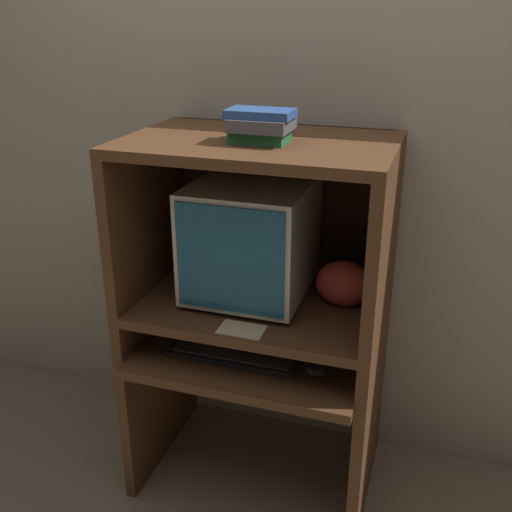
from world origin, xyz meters
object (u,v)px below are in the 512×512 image
keyboard (234,354)px  book_stack (261,125)px  mouse (316,371)px  crt_monitor (251,238)px  snack_bag (344,283)px

keyboard → book_stack: book_stack is taller
mouse → crt_monitor: bearing=146.0°
crt_monitor → snack_bag: (0.34, 0.02, -0.14)m
book_stack → keyboard: bearing=-128.3°
keyboard → mouse: bearing=-3.5°
snack_bag → crt_monitor: bearing=-177.3°
crt_monitor → book_stack: (0.06, -0.10, 0.43)m
mouse → book_stack: book_stack is taller
snack_bag → book_stack: size_ratio=0.96×
keyboard → book_stack: 0.81m
mouse → snack_bag: (0.04, 0.22, 0.24)m
mouse → book_stack: (-0.24, 0.11, 0.80)m
mouse → book_stack: size_ratio=0.34×
crt_monitor → snack_bag: 0.37m
crt_monitor → mouse: 0.52m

